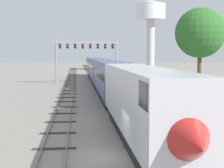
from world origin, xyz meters
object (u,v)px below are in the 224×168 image
object	(u,v)px
water_tower	(151,16)
trackside_tree_left	(200,33)
passenger_train	(103,74)
signal_gantry	(87,51)

from	to	relation	value
water_tower	trackside_tree_left	size ratio (longest dim) A/B	1.91
passenger_train	signal_gantry	size ratio (longest dim) A/B	6.76
water_tower	trackside_tree_left	world-z (taller)	water_tower
passenger_train	trackside_tree_left	size ratio (longest dim) A/B	6.67
passenger_train	signal_gantry	bearing A→B (deg)	100.27
passenger_train	signal_gantry	xyz separation A→B (m)	(-2.25, 12.42, 3.69)
water_tower	trackside_tree_left	distance (m)	65.66
passenger_train	trackside_tree_left	distance (m)	15.72
passenger_train	trackside_tree_left	bearing A→B (deg)	-22.18
signal_gantry	trackside_tree_left	distance (m)	23.91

